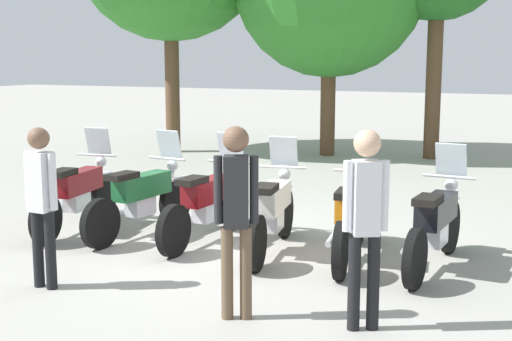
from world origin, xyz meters
TOP-DOWN VIEW (x-y plane):
  - ground_plane at (0.00, 0.00)m, footprint 80.00×80.00m
  - motorcycle_0 at (-2.42, -0.14)m, footprint 0.63×2.18m
  - motorcycle_1 at (-1.45, -0.01)m, footprint 0.62×2.19m
  - motorcycle_2 at (-0.48, 0.07)m, footprint 0.62×2.19m
  - motorcycle_3 at (0.47, -0.04)m, footprint 0.66×2.17m
  - motorcycle_4 at (1.44, 0.06)m, footprint 0.63×2.18m
  - motorcycle_5 at (2.41, 0.10)m, footprint 0.62×2.19m
  - person_0 at (2.19, -1.99)m, footprint 0.39×0.32m
  - person_1 at (1.07, -2.22)m, footprint 0.40×0.31m
  - person_2 at (-1.12, -2.29)m, footprint 0.40×0.23m

SIDE VIEW (x-z plane):
  - ground_plane at x=0.00m, z-range 0.00..0.00m
  - motorcycle_4 at x=1.44m, z-range 0.01..1.00m
  - motorcycle_0 at x=-2.42m, z-range -0.17..1.20m
  - motorcycle_1 at x=-1.45m, z-range -0.17..1.20m
  - motorcycle_2 at x=-0.48m, z-range -0.17..1.20m
  - motorcycle_3 at x=0.47m, z-range -0.17..1.20m
  - motorcycle_5 at x=2.41m, z-range -0.17..1.20m
  - person_2 at x=-1.12m, z-range 0.14..1.81m
  - person_0 at x=2.19m, z-range 0.16..1.93m
  - person_1 at x=1.07m, z-range 0.16..1.93m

